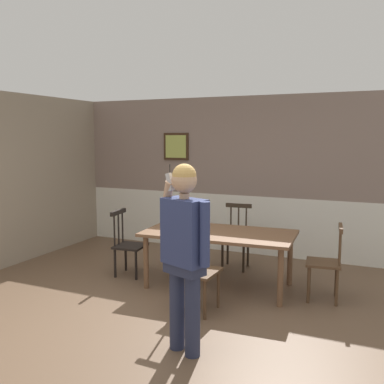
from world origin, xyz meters
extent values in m
plane|color=brown|center=(0.00, 0.00, 0.00)|extent=(6.64, 6.64, 0.00)
cube|color=gray|center=(0.00, 3.02, 1.82)|extent=(5.96, 0.12, 1.66)
cube|color=silver|center=(0.00, 3.03, 0.49)|extent=(5.96, 0.14, 0.99)
cube|color=silver|center=(0.00, 3.00, 0.99)|extent=(5.96, 0.05, 0.06)
cube|color=#382314|center=(-1.14, 2.94, 1.80)|extent=(0.48, 0.03, 0.48)
cube|color=#ADB754|center=(-1.14, 2.93, 1.80)|extent=(0.40, 0.01, 0.40)
cube|color=brown|center=(0.32, 1.23, 0.72)|extent=(2.00, 1.11, 0.04)
cylinder|color=brown|center=(-0.53, 0.78, 0.35)|extent=(0.07, 0.07, 0.70)
cylinder|color=brown|center=(1.21, 0.88, 0.35)|extent=(0.07, 0.07, 0.70)
cylinder|color=brown|center=(-0.57, 1.58, 0.35)|extent=(0.07, 0.07, 0.70)
cylinder|color=brown|center=(1.17, 1.68, 0.35)|extent=(0.07, 0.07, 0.70)
cube|color=#2D2319|center=(0.27, 2.07, 0.46)|extent=(0.43, 0.43, 0.03)
cube|color=#2D2319|center=(0.25, 2.25, 0.93)|extent=(0.40, 0.07, 0.06)
cylinder|color=#2D2319|center=(0.37, 2.26, 0.72)|extent=(0.02, 0.02, 0.49)
cylinder|color=#2D2319|center=(0.25, 2.25, 0.72)|extent=(0.02, 0.02, 0.49)
cylinder|color=#2D2319|center=(0.14, 2.24, 0.72)|extent=(0.02, 0.02, 0.49)
cylinder|color=#2D2319|center=(0.44, 1.93, 0.22)|extent=(0.04, 0.04, 0.44)
cylinder|color=#2D2319|center=(0.12, 1.90, 0.22)|extent=(0.04, 0.04, 0.44)
cylinder|color=#2D2319|center=(0.42, 2.25, 0.22)|extent=(0.04, 0.04, 0.44)
cylinder|color=#2D2319|center=(0.10, 2.22, 0.22)|extent=(0.04, 0.04, 0.44)
cube|color=black|center=(-1.00, 1.15, 0.43)|extent=(0.44, 0.44, 0.03)
cube|color=black|center=(-1.18, 1.13, 0.91)|extent=(0.08, 0.41, 0.06)
cylinder|color=black|center=(-1.19, 1.26, 0.69)|extent=(0.02, 0.02, 0.50)
cylinder|color=black|center=(-1.18, 1.13, 0.69)|extent=(0.02, 0.02, 0.50)
cylinder|color=black|center=(-1.17, 1.01, 0.69)|extent=(0.02, 0.02, 0.50)
cylinder|color=black|center=(-0.85, 1.33, 0.21)|extent=(0.04, 0.04, 0.41)
cylinder|color=black|center=(-0.82, 1.01, 0.21)|extent=(0.04, 0.04, 0.41)
cylinder|color=black|center=(-1.18, 1.30, 0.21)|extent=(0.04, 0.04, 0.41)
cylinder|color=black|center=(-1.15, 0.97, 0.21)|extent=(0.04, 0.04, 0.41)
cube|color=#513823|center=(0.37, 0.38, 0.46)|extent=(0.49, 0.49, 0.03)
cube|color=#513823|center=(0.36, 0.17, 1.01)|extent=(0.47, 0.06, 0.06)
cylinder|color=#513823|center=(0.22, 0.17, 0.76)|extent=(0.02, 0.02, 0.56)
cylinder|color=#513823|center=(0.36, 0.17, 0.76)|extent=(0.02, 0.02, 0.56)
cylinder|color=#513823|center=(0.50, 0.16, 0.76)|extent=(0.02, 0.02, 0.56)
cylinder|color=#513823|center=(0.19, 0.58, 0.22)|extent=(0.04, 0.04, 0.45)
cylinder|color=#513823|center=(0.56, 0.56, 0.22)|extent=(0.04, 0.04, 0.45)
cylinder|color=#513823|center=(0.17, 0.20, 0.22)|extent=(0.04, 0.04, 0.45)
cylinder|color=#513823|center=(0.54, 0.19, 0.22)|extent=(0.04, 0.04, 0.45)
cube|color=#513823|center=(1.64, 1.30, 0.46)|extent=(0.45, 0.45, 0.03)
cube|color=#513823|center=(1.82, 1.32, 0.90)|extent=(0.09, 0.40, 0.06)
cylinder|color=#513823|center=(1.83, 1.20, 0.70)|extent=(0.02, 0.02, 0.46)
cylinder|color=#513823|center=(1.82, 1.32, 0.70)|extent=(0.02, 0.02, 0.46)
cylinder|color=#513823|center=(1.80, 1.44, 0.70)|extent=(0.02, 0.02, 0.46)
cylinder|color=#513823|center=(1.50, 1.12, 0.22)|extent=(0.04, 0.04, 0.44)
cylinder|color=#513823|center=(1.46, 1.44, 0.22)|extent=(0.04, 0.04, 0.44)
cylinder|color=#513823|center=(1.82, 1.16, 0.22)|extent=(0.04, 0.04, 0.44)
cylinder|color=#513823|center=(1.78, 1.48, 0.22)|extent=(0.04, 0.04, 0.44)
cylinder|color=#282E49|center=(0.74, -0.58, 0.42)|extent=(0.14, 0.14, 0.84)
cylinder|color=#282E49|center=(0.55, -0.51, 0.42)|extent=(0.14, 0.14, 0.84)
cube|color=#282E49|center=(0.64, -0.54, 0.81)|extent=(0.41, 0.32, 0.12)
cube|color=navy|center=(0.64, -0.54, 1.14)|extent=(0.46, 0.35, 0.59)
cylinder|color=navy|center=(0.87, -0.63, 1.15)|extent=(0.09, 0.09, 0.56)
cylinder|color=tan|center=(0.46, -0.49, 1.49)|extent=(0.16, 0.16, 0.20)
cylinder|color=tan|center=(0.64, -0.54, 1.46)|extent=(0.09, 0.09, 0.05)
sphere|color=tan|center=(0.64, -0.54, 1.60)|extent=(0.23, 0.23, 0.23)
sphere|color=tan|center=(0.64, -0.54, 1.64)|extent=(0.22, 0.22, 0.22)
cube|color=#B7B7BC|center=(0.49, -0.52, 1.57)|extent=(0.10, 0.06, 0.17)
cylinder|color=black|center=(0.49, -0.52, 1.69)|extent=(0.01, 0.01, 0.08)
camera|label=1|loc=(2.22, -3.93, 1.98)|focal=40.03mm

